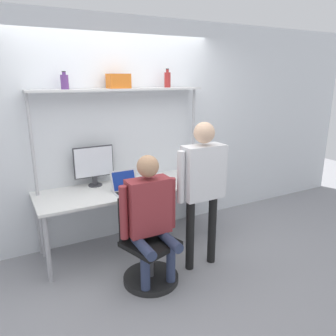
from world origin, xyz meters
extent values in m
plane|color=gray|center=(0.00, 0.00, 0.00)|extent=(12.00, 12.00, 0.00)
cube|color=silver|center=(0.00, 0.78, 1.35)|extent=(8.00, 0.06, 2.70)
cube|color=silver|center=(0.00, 0.39, 0.74)|extent=(2.16, 0.73, 0.03)
cylinder|color=#A5A5AA|center=(-1.02, 0.08, 0.36)|extent=(0.05, 0.05, 0.73)
cylinder|color=#A5A5AA|center=(1.02, 0.08, 0.36)|extent=(0.05, 0.05, 0.73)
cylinder|color=#A5A5AA|center=(-1.02, 0.69, 0.36)|extent=(0.05, 0.05, 0.73)
cylinder|color=#A5A5AA|center=(1.02, 0.69, 0.36)|extent=(0.05, 0.05, 0.73)
cube|color=silver|center=(0.00, 0.61, 1.87)|extent=(2.05, 0.27, 0.02)
cylinder|color=#B2B2B7|center=(-1.01, 0.61, 0.94)|extent=(0.04, 0.04, 1.88)
cylinder|color=#B2B2B7|center=(1.01, 0.61, 0.94)|extent=(0.04, 0.04, 1.88)
cylinder|color=#333338|center=(-0.35, 0.63, 0.76)|extent=(0.16, 0.16, 0.01)
cylinder|color=#333338|center=(-0.35, 0.63, 0.82)|extent=(0.06, 0.06, 0.11)
cube|color=#333338|center=(-0.35, 0.64, 1.05)|extent=(0.47, 0.01, 0.37)
cube|color=silver|center=(-0.35, 0.63, 1.05)|extent=(0.45, 0.02, 0.34)
cube|color=#BCBCC1|center=(-0.11, 0.23, 0.76)|extent=(0.30, 0.24, 0.01)
cube|color=black|center=(-0.11, 0.22, 0.77)|extent=(0.26, 0.13, 0.00)
cube|color=#BCBCC1|center=(-0.11, 0.31, 0.88)|extent=(0.30, 0.10, 0.23)
cube|color=navy|center=(-0.11, 0.30, 0.88)|extent=(0.27, 0.08, 0.20)
cube|color=#264C8C|center=(0.12, 0.20, 0.76)|extent=(0.07, 0.15, 0.01)
cube|color=black|center=(0.12, 0.20, 0.77)|extent=(0.06, 0.13, 0.00)
cylinder|color=black|center=(-0.12, -0.40, 0.03)|extent=(0.56, 0.56, 0.06)
cylinder|color=#4C4C51|center=(-0.12, -0.40, 0.23)|extent=(0.06, 0.06, 0.33)
cube|color=black|center=(-0.12, -0.40, 0.42)|extent=(0.58, 0.58, 0.05)
cube|color=black|center=(-0.18, -0.20, 0.67)|extent=(0.41, 0.16, 0.45)
cylinder|color=#2D3856|center=(-0.26, -0.57, 0.22)|extent=(0.09, 0.09, 0.44)
cylinder|color=#2D3856|center=(0.02, -0.57, 0.22)|extent=(0.09, 0.09, 0.44)
cylinder|color=#2D3856|center=(-0.26, -0.54, 0.49)|extent=(0.10, 0.38, 0.10)
cylinder|color=#2D3856|center=(0.02, -0.54, 0.49)|extent=(0.10, 0.38, 0.10)
cube|color=maroon|center=(-0.12, -0.37, 0.81)|extent=(0.42, 0.20, 0.55)
cylinder|color=maroon|center=(-0.37, -0.37, 0.79)|extent=(0.08, 0.08, 0.52)
cylinder|color=maroon|center=(0.14, -0.37, 0.79)|extent=(0.08, 0.08, 0.52)
sphere|color=tan|center=(-0.12, -0.37, 1.21)|extent=(0.21, 0.21, 0.21)
cylinder|color=black|center=(0.35, -0.39, 0.40)|extent=(0.09, 0.09, 0.79)
cylinder|color=black|center=(0.63, -0.39, 0.40)|extent=(0.09, 0.09, 0.79)
cube|color=silver|center=(0.49, -0.39, 1.07)|extent=(0.44, 0.20, 0.56)
cylinder|color=silver|center=(0.23, -0.39, 1.05)|extent=(0.08, 0.08, 0.53)
cylinder|color=silver|center=(0.76, -0.39, 1.05)|extent=(0.08, 0.08, 0.53)
sphere|color=#D8AD8C|center=(0.49, -0.39, 1.48)|extent=(0.21, 0.21, 0.21)
cylinder|color=maroon|center=(0.61, 0.61, 1.97)|extent=(0.08, 0.08, 0.18)
cylinder|color=maroon|center=(0.61, 0.61, 2.08)|extent=(0.03, 0.03, 0.03)
cylinder|color=black|center=(0.61, 0.61, 2.10)|extent=(0.04, 0.04, 0.01)
cylinder|color=#593372|center=(-0.62, 0.61, 1.96)|extent=(0.08, 0.08, 0.15)
cylinder|color=#593372|center=(-0.62, 0.61, 2.04)|extent=(0.04, 0.04, 0.03)
cylinder|color=black|center=(-0.62, 0.61, 2.06)|extent=(0.04, 0.04, 0.01)
cube|color=#D1661E|center=(-0.02, 0.61, 1.96)|extent=(0.24, 0.19, 0.16)
camera|label=1|loc=(-1.35, -3.04, 2.02)|focal=35.00mm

